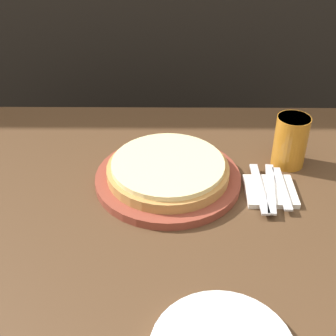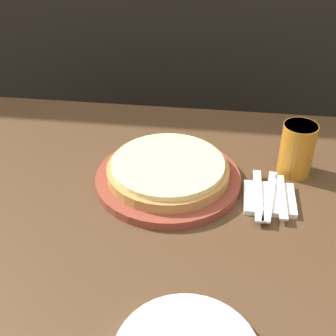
{
  "view_description": "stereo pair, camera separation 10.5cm",
  "coord_description": "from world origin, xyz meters",
  "px_view_note": "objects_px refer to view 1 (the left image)",
  "views": [
    {
      "loc": [
        0.07,
        -0.76,
        1.35
      ],
      "look_at": [
        0.06,
        0.1,
        0.76
      ],
      "focal_mm": 50.0,
      "sensor_mm": 36.0,
      "label": 1
    },
    {
      "loc": [
        0.17,
        -0.75,
        1.35
      ],
      "look_at": [
        0.06,
        0.1,
        0.76
      ],
      "focal_mm": 50.0,
      "sensor_mm": 36.0,
      "label": 2
    }
  ],
  "objects_px": {
    "beer_glass": "(291,139)",
    "dinner_knife": "(271,188)",
    "spoon": "(282,188)",
    "fork": "(259,188)",
    "pizza_on_board": "(168,173)"
  },
  "relations": [
    {
      "from": "beer_glass",
      "to": "dinner_knife",
      "type": "height_order",
      "value": "beer_glass"
    },
    {
      "from": "spoon",
      "to": "fork",
      "type": "bearing_deg",
      "value": 180.0
    },
    {
      "from": "fork",
      "to": "dinner_knife",
      "type": "xyz_separation_m",
      "value": [
        0.03,
        0.0,
        0.0
      ]
    },
    {
      "from": "fork",
      "to": "dinner_knife",
      "type": "distance_m",
      "value": 0.03
    },
    {
      "from": "pizza_on_board",
      "to": "spoon",
      "type": "xyz_separation_m",
      "value": [
        0.25,
        -0.04,
        -0.01
      ]
    },
    {
      "from": "fork",
      "to": "pizza_on_board",
      "type": "bearing_deg",
      "value": 169.02
    },
    {
      "from": "spoon",
      "to": "pizza_on_board",
      "type": "bearing_deg",
      "value": 171.16
    },
    {
      "from": "spoon",
      "to": "beer_glass",
      "type": "bearing_deg",
      "value": 73.04
    },
    {
      "from": "beer_glass",
      "to": "pizza_on_board",
      "type": "bearing_deg",
      "value": -164.5
    },
    {
      "from": "dinner_knife",
      "to": "spoon",
      "type": "bearing_deg",
      "value": 0.0
    },
    {
      "from": "beer_glass",
      "to": "fork",
      "type": "bearing_deg",
      "value": -125.96
    },
    {
      "from": "fork",
      "to": "dinner_knife",
      "type": "height_order",
      "value": "same"
    },
    {
      "from": "beer_glass",
      "to": "dinner_knife",
      "type": "bearing_deg",
      "value": -117.26
    },
    {
      "from": "pizza_on_board",
      "to": "fork",
      "type": "height_order",
      "value": "pizza_on_board"
    },
    {
      "from": "beer_glass",
      "to": "fork",
      "type": "xyz_separation_m",
      "value": [
        -0.09,
        -0.12,
        -0.05
      ]
    }
  ]
}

